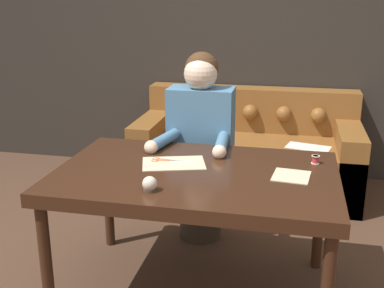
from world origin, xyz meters
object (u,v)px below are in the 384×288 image
Objects in this scene: couch at (247,154)px; person at (200,147)px; pin_cushion at (150,184)px; dining_table at (196,183)px; scissors at (166,160)px; thread_spool at (315,160)px.

person reaches higher than couch.
dining_table is at bearing 63.07° from pin_cushion.
scissors is (-0.31, -1.49, 0.43)m from couch.
person reaches higher than thread_spool.
couch is 1.58m from scissors.
couch is 1.99m from pin_cushion.
thread_spool is at bearing 35.91° from pin_cushion.
couch reaches higher than pin_cushion.
scissors is 0.43m from pin_cushion.
person reaches higher than pin_cushion.
scissors is at bearing -171.01° from thread_spool.
pin_cushion reaches higher than dining_table.
dining_table is at bearing -31.87° from scissors.
pin_cushion is at bearing -93.21° from person.
thread_spool is at bearing -28.99° from person.
scissors reaches higher than dining_table.
pin_cushion is (0.04, -0.43, 0.03)m from scissors.
dining_table is 0.24m from scissors.
person reaches higher than dining_table.
pin_cushion is at bearing -84.98° from scissors.
scissors is 0.81m from thread_spool.
person reaches higher than scissors.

